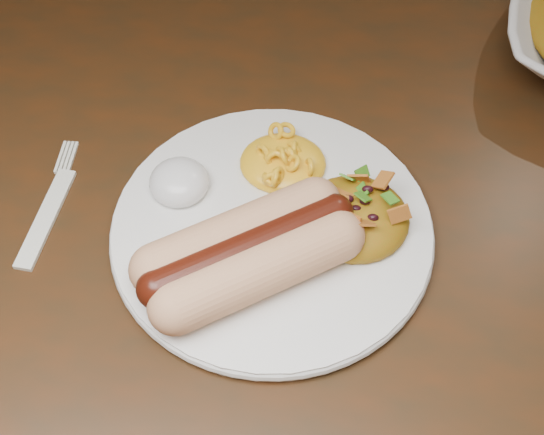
{
  "coord_description": "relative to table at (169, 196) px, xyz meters",
  "views": [
    {
      "loc": [
        0.14,
        -0.45,
        1.25
      ],
      "look_at": [
        0.11,
        -0.1,
        0.77
      ],
      "focal_mm": 50.0,
      "sensor_mm": 36.0,
      "label": 1
    }
  ],
  "objects": [
    {
      "name": "sour_cream",
      "position": [
        0.03,
        -0.07,
        0.12
      ],
      "size": [
        0.06,
        0.06,
        0.03
      ],
      "primitive_type": "ellipsoid",
      "rotation": [
        0.0,
        0.0,
        0.36
      ],
      "color": "silver",
      "rests_on": "plate"
    },
    {
      "name": "hotdog",
      "position": [
        0.1,
        -0.14,
        0.13
      ],
      "size": [
        0.14,
        0.14,
        0.04
      ],
      "rotation": [
        0.0,
        0.0,
        0.57
      ],
      "color": "tan",
      "rests_on": "plate"
    },
    {
      "name": "taco_salad",
      "position": [
        0.17,
        -0.09,
        0.12
      ],
      "size": [
        0.09,
        0.08,
        0.04
      ],
      "rotation": [
        0.0,
        0.0,
        0.29
      ],
      "color": "#B22F06",
      "rests_on": "plate"
    },
    {
      "name": "table",
      "position": [
        0.0,
        0.0,
        0.0
      ],
      "size": [
        1.6,
        0.9,
        0.75
      ],
      "color": "#3A1C0A",
      "rests_on": "floor"
    },
    {
      "name": "floor",
      "position": [
        0.0,
        0.0,
        -0.66
      ],
      "size": [
        4.0,
        4.0,
        0.0
      ],
      "primitive_type": "plane",
      "color": "brown",
      "rests_on": "ground"
    },
    {
      "name": "fork",
      "position": [
        -0.07,
        -0.1,
        0.09
      ],
      "size": [
        0.04,
        0.16,
        0.0
      ],
      "primitive_type": "cube",
      "rotation": [
        0.0,
        0.0,
        -0.11
      ],
      "color": "silver",
      "rests_on": "table"
    },
    {
      "name": "plate",
      "position": [
        0.11,
        -0.1,
        0.1
      ],
      "size": [
        0.26,
        0.26,
        0.01
      ],
      "primitive_type": "cylinder",
      "rotation": [
        0.0,
        0.0,
        0.04
      ],
      "color": "white",
      "rests_on": "table"
    },
    {
      "name": "mac_and_cheese",
      "position": [
        0.11,
        -0.04,
        0.12
      ],
      "size": [
        0.09,
        0.09,
        0.03
      ],
      "primitive_type": "ellipsoid",
      "rotation": [
        0.0,
        0.0,
        0.37
      ],
      "color": "yellow",
      "rests_on": "plate"
    }
  ]
}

